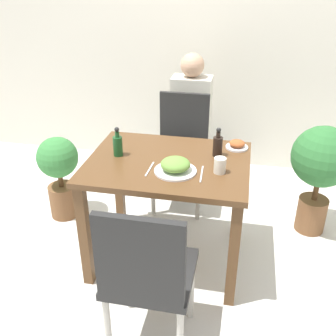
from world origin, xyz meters
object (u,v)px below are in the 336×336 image
chair_near (147,274)px  sauce_bottle (218,145)px  person_figure (191,121)px  drink_cup (220,165)px  potted_plant_right (321,165)px  side_plate (237,145)px  chair_far (182,144)px  potted_plant_left (59,170)px  food_plate (175,166)px  condiment_bottle (118,145)px

chair_near → sauce_bottle: (0.24, 0.88, 0.29)m
person_figure → drink_cup: bearing=-74.2°
chair_near → potted_plant_right: bearing=-126.5°
sauce_bottle → chair_near: bearing=-105.0°
side_plate → chair_far: bearing=133.1°
sauce_bottle → person_figure: person_figure is taller
side_plate → sauce_bottle: size_ratio=0.77×
sauce_bottle → drink_cup: bearing=-81.2°
potted_plant_left → person_figure: person_figure is taller
chair_near → side_plate: (0.35, 1.02, 0.25)m
potted_plant_left → food_plate: bearing=-25.3°
potted_plant_right → potted_plant_left: bearing=-174.3°
chair_near → drink_cup: bearing=-112.2°
potted_plant_left → potted_plant_right: bearing=5.7°
chair_far → person_figure: bearing=88.1°
chair_near → person_figure: person_figure is taller
food_plate → side_plate: food_plate is taller
chair_near → potted_plant_right: 1.59m
drink_cup → condiment_bottle: bearing=170.9°
sauce_bottle → potted_plant_right: size_ratio=0.23×
drink_cup → potted_plant_left: size_ratio=0.14×
chair_near → condiment_bottle: condiment_bottle is taller
food_plate → potted_plant_left: (-0.99, 0.47, -0.38)m
sauce_bottle → potted_plant_right: sauce_bottle is taller
sauce_bottle → condiment_bottle: (-0.61, -0.12, 0.00)m
chair_far → sauce_bottle: sauce_bottle is taller
chair_near → potted_plant_left: chair_near is taller
potted_plant_left → sauce_bottle: bearing=-9.7°
side_plate → potted_plant_right: potted_plant_right is taller
person_figure → condiment_bottle: bearing=-104.5°
sauce_bottle → condiment_bottle: size_ratio=1.00×
chair_far → potted_plant_right: chair_far is taller
condiment_bottle → person_figure: bearing=75.5°
side_plate → person_figure: size_ratio=0.12×
side_plate → condiment_bottle: bearing=-160.4°
condiment_bottle → potted_plant_right: bearing=21.4°
drink_cup → potted_plant_left: 1.37m
condiment_bottle → person_figure: person_figure is taller
sauce_bottle → chair_far: bearing=118.1°
chair_far → side_plate: 0.70m
potted_plant_right → chair_far: bearing=168.2°
condiment_bottle → chair_near: bearing=-63.9°
potted_plant_right → sauce_bottle: bearing=-150.6°
drink_cup → person_figure: person_figure is taller
chair_far → food_plate: chair_far is taller
drink_cup → person_figure: size_ratio=0.08×
food_plate → drink_cup: size_ratio=2.67×
chair_far → drink_cup: size_ratio=9.93×
food_plate → person_figure: 1.30m
chair_far → side_plate: size_ratio=6.30×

